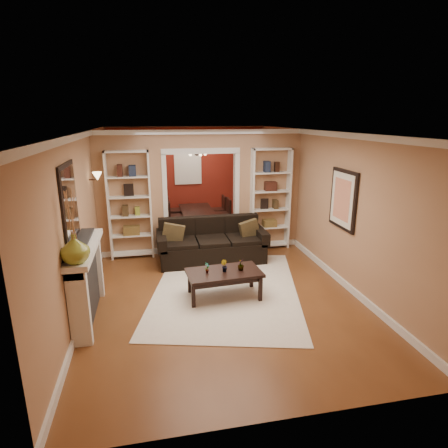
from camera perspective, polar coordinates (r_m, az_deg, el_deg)
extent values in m
plane|color=brown|center=(7.60, -2.04, -6.87)|extent=(8.00, 8.00, 0.00)
plane|color=white|center=(7.01, -2.26, 13.94)|extent=(8.00, 8.00, 0.00)
plane|color=tan|center=(11.09, -5.54, 7.60)|extent=(8.00, 0.00, 8.00)
plane|color=tan|center=(3.50, 8.77, -11.31)|extent=(8.00, 0.00, 8.00)
plane|color=tan|center=(7.18, -20.16, 2.13)|extent=(0.00, 8.00, 8.00)
plane|color=tan|center=(7.85, 14.31, 3.74)|extent=(0.00, 8.00, 8.00)
cube|color=tan|center=(8.34, -3.49, 4.90)|extent=(4.50, 0.15, 2.70)
cube|color=maroon|center=(11.06, -5.52, 7.43)|extent=(4.44, 0.04, 2.64)
cube|color=#8CA5CC|center=(10.99, -5.53, 8.58)|extent=(0.78, 0.03, 0.98)
cube|color=white|center=(6.75, 0.29, -9.87)|extent=(3.25, 3.96, 0.01)
cube|color=black|center=(7.87, -1.87, -2.58)|extent=(2.27, 0.98, 0.89)
cube|color=brown|center=(7.70, -7.78, -1.54)|extent=(0.44, 0.16, 0.43)
cube|color=brown|center=(7.96, 3.87, -0.95)|extent=(0.42, 0.19, 0.40)
cube|color=black|center=(6.39, 0.01, -9.15)|extent=(1.28, 0.76, 0.47)
imported|color=#336626|center=(6.21, -2.60, -6.66)|extent=(0.11, 0.12, 0.18)
imported|color=#336626|center=(6.26, 0.01, -6.40)|extent=(0.13, 0.14, 0.20)
imported|color=#336626|center=(6.32, 2.58, -6.21)|extent=(0.15, 0.15, 0.19)
cube|color=white|center=(8.15, -14.15, 2.75)|extent=(0.90, 0.30, 2.30)
cube|color=white|center=(8.57, 7.03, 3.74)|extent=(0.90, 0.30, 2.30)
cube|color=white|center=(5.98, -19.94, -8.34)|extent=(0.32, 1.70, 1.16)
imported|color=olive|center=(5.09, -21.79, -3.50)|extent=(0.38, 0.38, 0.38)
cube|color=silver|center=(5.64, -22.51, 3.02)|extent=(0.03, 0.95, 1.10)
cube|color=#FFE0A5|center=(7.61, -19.18, 6.66)|extent=(0.18, 0.18, 0.22)
cube|color=black|center=(6.93, 17.64, 3.58)|extent=(0.04, 0.85, 1.05)
imported|color=black|center=(10.23, -3.97, 0.76)|extent=(1.54, 0.86, 0.54)
cube|color=black|center=(9.84, -6.93, 1.11)|extent=(0.52, 0.52, 0.89)
cube|color=black|center=(9.98, -0.63, 1.47)|extent=(0.53, 0.53, 0.90)
cube|color=black|center=(10.42, -7.21, 2.02)|extent=(0.46, 0.46, 0.92)
cube|color=black|center=(10.56, -1.24, 2.13)|extent=(0.53, 0.53, 0.85)
cube|color=#372219|center=(9.72, -4.82, 10.44)|extent=(0.50, 0.50, 0.30)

